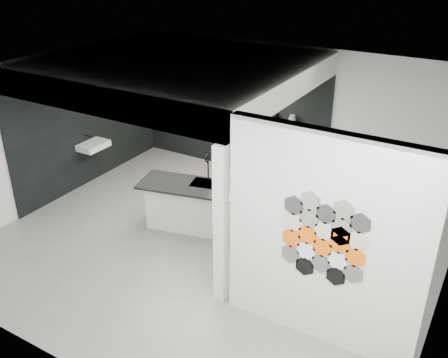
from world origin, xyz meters
TOP-DOWN VIEW (x-y plane):
  - floor at (0.00, 0.00)m, footprint 7.00×6.00m
  - partition_panel at (2.23, -1.00)m, footprint 2.45×0.15m
  - bay_clad_back at (-1.30, 2.97)m, footprint 4.40×0.04m
  - bay_clad_left at (-3.47, 1.00)m, footprint 0.04×4.00m
  - bulkhead at (-1.30, 1.00)m, footprint 4.40×4.00m
  - corner_column at (0.82, -1.00)m, footprint 0.16×0.16m
  - fascia_beam at (-1.30, -0.92)m, footprint 4.40×0.16m
  - wall_basin at (-3.24, 0.80)m, footprint 0.40×0.60m
  - display_shelf at (-1.20, 2.87)m, footprint 3.00×0.15m
  - kitchen_island at (-0.61, 0.36)m, footprint 1.79×1.10m
  - stockpot at (-2.39, 2.87)m, footprint 0.22×0.22m
  - kettle at (-0.27, 2.87)m, footprint 0.24×0.24m
  - glass_bowl at (0.15, 2.87)m, footprint 0.19×0.19m
  - glass_vase at (0.15, 2.87)m, footprint 0.13×0.13m
  - bottle_dark at (-1.60, 2.87)m, footprint 0.08×0.08m
  - utensil_cup at (-2.08, 2.87)m, footprint 0.10×0.10m
  - hex_tile_cluster at (2.26, -1.09)m, footprint 1.04×0.02m

SIDE VIEW (x-z plane):
  - floor at x=0.00m, z-range -0.01..0.00m
  - kitchen_island at x=-0.61m, z-range -0.22..1.13m
  - wall_basin at x=-3.24m, z-range 0.79..0.91m
  - bay_clad_back at x=-1.30m, z-range 0.00..2.35m
  - bay_clad_left at x=-3.47m, z-range 0.00..2.35m
  - corner_column at x=0.82m, z-range 0.00..2.35m
  - display_shelf at x=-1.20m, z-range 1.28..1.32m
  - glass_bowl at x=0.15m, z-range 1.32..1.42m
  - utensil_cup at x=-2.08m, z-range 1.32..1.43m
  - glass_vase at x=0.15m, z-range 1.32..1.47m
  - partition_panel at x=2.23m, z-range 0.00..2.80m
  - kettle at x=-0.27m, z-range 1.32..1.49m
  - stockpot at x=-2.39m, z-range 1.32..1.50m
  - bottle_dark at x=-1.60m, z-range 1.32..1.50m
  - hex_tile_cluster at x=2.26m, z-range 0.92..2.09m
  - bulkhead at x=-1.30m, z-range 2.35..2.75m
  - fascia_beam at x=-1.30m, z-range 2.35..2.75m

